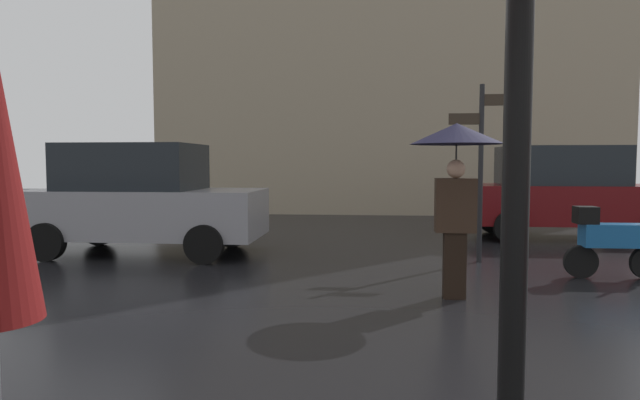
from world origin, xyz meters
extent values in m
cylinder|color=black|center=(0.10, -0.65, 1.33)|extent=(0.09, 0.09, 2.66)
cube|color=black|center=(0.59, 4.00, 0.40)|extent=(0.26, 0.17, 0.79)
cube|color=#332319|center=(0.59, 4.00, 1.11)|extent=(0.47, 0.21, 0.64)
sphere|color=tan|center=(0.59, 4.00, 1.54)|extent=(0.22, 0.22, 0.22)
cylinder|color=black|center=(0.59, 4.00, 1.68)|extent=(0.02, 0.02, 0.30)
cone|color=#1A1931|center=(0.59, 4.00, 1.96)|extent=(1.09, 1.09, 0.25)
cylinder|color=black|center=(2.53, 5.34, 0.23)|extent=(0.46, 0.09, 0.46)
cube|color=#195999|center=(2.97, 5.34, 0.61)|extent=(0.89, 0.32, 0.32)
cube|color=black|center=(2.57, 5.34, 0.89)|extent=(0.28, 0.28, 0.24)
cube|color=#590C0F|center=(3.79, 9.52, 0.74)|extent=(4.35, 1.69, 0.82)
cube|color=black|center=(3.58, 9.52, 1.56)|extent=(2.39, 1.56, 0.82)
cylinder|color=black|center=(5.21, 10.37, 0.33)|extent=(0.67, 0.18, 0.67)
cylinder|color=black|center=(2.38, 10.37, 0.33)|extent=(0.67, 0.18, 0.67)
cylinder|color=black|center=(2.38, 8.68, 0.33)|extent=(0.67, 0.18, 0.67)
cube|color=gray|center=(-4.40, 6.75, 0.73)|extent=(4.10, 1.77, 0.83)
cube|color=black|center=(-4.60, 6.75, 1.55)|extent=(2.26, 1.63, 0.81)
cylinder|color=black|center=(-3.06, 7.63, 0.32)|extent=(0.64, 0.18, 0.64)
cylinder|color=black|center=(-3.06, 5.86, 0.32)|extent=(0.64, 0.18, 0.64)
cylinder|color=black|center=(-5.73, 7.63, 0.32)|extent=(0.64, 0.18, 0.64)
cylinder|color=black|center=(-5.73, 5.86, 0.32)|extent=(0.64, 0.18, 0.64)
cylinder|color=black|center=(1.35, 6.48, 1.44)|extent=(0.08, 0.08, 2.87)
cube|color=#33281E|center=(1.63, 6.48, 2.62)|extent=(0.56, 0.04, 0.18)
cube|color=#33281E|center=(1.09, 6.48, 2.32)|extent=(0.52, 0.04, 0.18)
camera|label=1|loc=(-0.39, -2.56, 1.61)|focal=30.67mm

